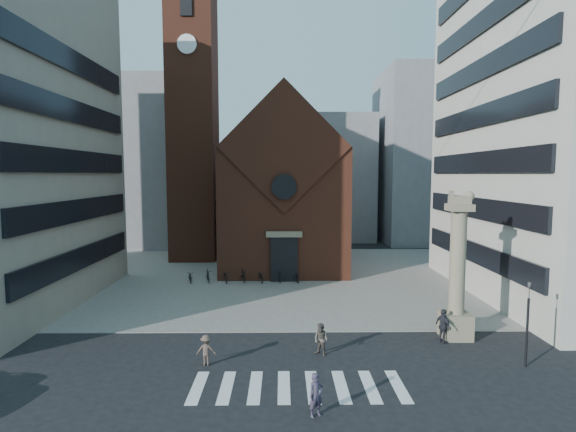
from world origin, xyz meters
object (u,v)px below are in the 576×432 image
object	(u,v)px
pedestrian_0	(316,395)
scooter_0	(190,277)
pedestrian_2	(443,326)
traffic_light	(528,322)
pedestrian_1	(321,340)
lion_column	(457,280)

from	to	relation	value
pedestrian_0	scooter_0	bearing A→B (deg)	84.87
pedestrian_0	pedestrian_2	bearing A→B (deg)	16.12
pedestrian_2	scooter_0	xyz separation A→B (m)	(-17.32, 14.48, -0.43)
traffic_light	pedestrian_1	distance (m)	10.33
pedestrian_0	pedestrian_2	xyz separation A→B (m)	(7.84, 7.68, 0.11)
traffic_light	pedestrian_1	xyz separation A→B (m)	(-10.12, 1.53, -1.43)
lion_column	scooter_0	distance (m)	23.07
lion_column	pedestrian_1	world-z (taller)	lion_column
lion_column	pedestrian_0	world-z (taller)	lion_column
lion_column	pedestrian_1	xyz separation A→B (m)	(-8.13, -2.47, -2.60)
traffic_light	pedestrian_2	world-z (taller)	traffic_light
pedestrian_0	pedestrian_1	distance (m)	6.05
pedestrian_2	pedestrian_0	bearing A→B (deg)	112.10
traffic_light	pedestrian_1	world-z (taller)	traffic_light
pedestrian_0	pedestrian_1	xyz separation A→B (m)	(0.72, 6.00, -0.01)
pedestrian_2	scooter_0	bearing A→B (deg)	27.77
lion_column	scooter_0	xyz separation A→B (m)	(-18.33, 13.69, -2.91)
pedestrian_1	lion_column	bearing A→B (deg)	58.44
pedestrian_1	pedestrian_2	bearing A→B (deg)	54.82
lion_column	pedestrian_1	distance (m)	8.88
pedestrian_1	pedestrian_2	size ratio (longest dim) A/B	0.88
pedestrian_1	scooter_0	bearing A→B (deg)	163.82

